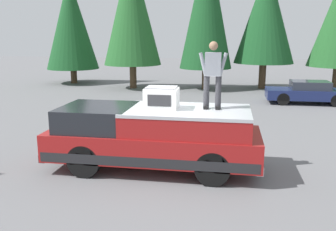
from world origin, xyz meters
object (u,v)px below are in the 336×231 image
Objects in this scene: pickup_truck at (154,137)px; parked_car_navy at (308,92)px; compressor_unit at (162,98)px; person_on_truck_bed at (213,73)px.

pickup_truck is 1.35× the size of parked_car_navy.
parked_car_navy is at bearing -28.26° from compressor_unit.
pickup_truck is 6.60× the size of compressor_unit.
pickup_truck is at bearing 150.76° from parked_car_navy.
person_on_truck_bed reaches higher than pickup_truck.
parked_car_navy is (10.54, -5.67, -1.35)m from compressor_unit.
person_on_truck_bed is (0.19, -1.27, 0.62)m from compressor_unit.
compressor_unit is at bearing 151.74° from parked_car_navy.
parked_car_navy is (10.34, -4.39, -1.97)m from person_on_truck_bed.
compressor_unit is 0.20× the size of parked_car_navy.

